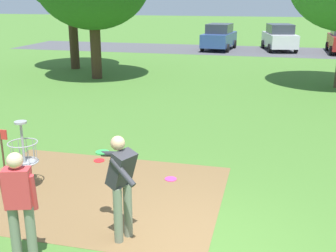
# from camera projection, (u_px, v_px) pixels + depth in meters

# --- Properties ---
(ground_plane) EXTENTS (160.00, 160.00, 0.00)m
(ground_plane) POSITION_uv_depth(u_px,v_px,m) (195.00, 249.00, 6.41)
(ground_plane) COLOR #47752D
(dirt_tee_pad) EXTENTS (5.03, 3.71, 0.01)m
(dirt_tee_pad) POSITION_uv_depth(u_px,v_px,m) (93.00, 192.00, 8.29)
(dirt_tee_pad) COLOR brown
(dirt_tee_pad) RESTS_ON ground
(disc_golf_basket) EXTENTS (0.98, 0.58, 1.39)m
(disc_golf_basket) POSITION_uv_depth(u_px,v_px,m) (21.00, 152.00, 8.31)
(disc_golf_basket) COLOR #9E9EA3
(disc_golf_basket) RESTS_ON ground
(player_throwing) EXTENTS (0.50, 0.44, 1.71)m
(player_throwing) POSITION_uv_depth(u_px,v_px,m) (20.00, 203.00, 5.79)
(player_throwing) COLOR slate
(player_throwing) RESTS_ON ground
(player_waiting_left) EXTENTS (0.91, 0.85, 1.71)m
(player_waiting_left) POSITION_uv_depth(u_px,v_px,m) (121.00, 181.00, 6.42)
(player_waiting_left) COLOR slate
(player_waiting_left) RESTS_ON ground
(frisbee_near_basket) EXTENTS (0.25, 0.25, 0.02)m
(frisbee_near_basket) POSITION_uv_depth(u_px,v_px,m) (171.00, 179.00, 8.86)
(frisbee_near_basket) COLOR #E53D99
(frisbee_near_basket) RESTS_ON ground
(frisbee_mid_grass) EXTENTS (0.25, 0.25, 0.02)m
(frisbee_mid_grass) POSITION_uv_depth(u_px,v_px,m) (99.00, 161.00, 9.85)
(frisbee_mid_grass) COLOR red
(frisbee_mid_grass) RESTS_ON ground
(parking_lot_strip) EXTENTS (36.00, 6.00, 0.01)m
(parking_lot_strip) POSITION_uv_depth(u_px,v_px,m) (259.00, 51.00, 29.76)
(parking_lot_strip) COLOR #4C4C51
(parking_lot_strip) RESTS_ON ground
(parked_car_leftmost) EXTENTS (2.27, 4.35, 1.84)m
(parked_car_leftmost) POSITION_uv_depth(u_px,v_px,m) (219.00, 37.00, 30.19)
(parked_car_leftmost) COLOR #2D4784
(parked_car_leftmost) RESTS_ON ground
(parked_car_center_left) EXTENTS (2.59, 4.47, 1.84)m
(parked_car_center_left) POSITION_uv_depth(u_px,v_px,m) (279.00, 37.00, 29.84)
(parked_car_center_left) COLOR silver
(parked_car_center_left) RESTS_ON ground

